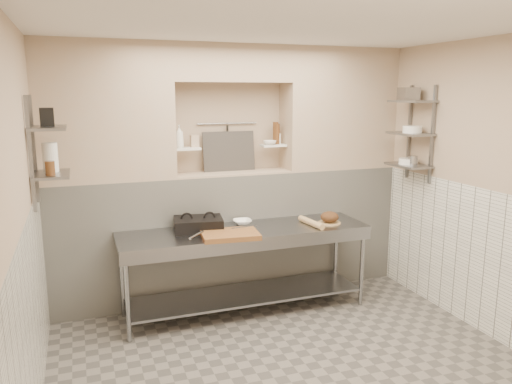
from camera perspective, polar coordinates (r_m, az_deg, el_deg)
name	(u,v)px	position (r m, az deg, el deg)	size (l,w,h in m)	color
floor	(293,371)	(4.54, 4.27, -19.78)	(4.00, 3.90, 0.10)	#69635D
ceiling	(299,16)	(3.93, 4.92, 19.39)	(4.00, 3.90, 0.10)	silver
wall_left	(13,230)	(3.68, -26.01, -3.92)	(0.10, 3.90, 2.80)	tan
wall_right	(496,190)	(5.17, 25.75, 0.22)	(0.10, 3.90, 2.80)	tan
wall_back	(225,170)	(5.84, -3.51, 2.48)	(4.00, 0.10, 2.80)	tan
wall_front	(488,305)	(2.40, 24.98, -11.64)	(4.00, 0.10, 2.80)	tan
backwall_lower	(232,234)	(5.76, -2.73, -4.78)	(4.00, 0.40, 1.40)	silver
alcove_sill	(232,173)	(5.60, -2.80, 2.22)	(1.30, 0.40, 0.02)	tan
backwall_pillar_left	(105,112)	(5.31, -16.85, 8.73)	(1.35, 0.40, 1.40)	tan
backwall_pillar_right	(338,109)	(6.06, 9.38, 9.32)	(1.35, 0.40, 1.40)	tan
backwall_header	(231,64)	(5.54, -2.92, 14.45)	(1.30, 0.40, 0.40)	tan
wainscot_left	(32,326)	(3.90, -24.20, -13.84)	(0.02, 3.90, 1.40)	silver
wainscot_right	(484,262)	(5.30, 24.64, -7.27)	(0.02, 3.90, 1.40)	silver
alcove_shelf_left	(187,149)	(5.44, -7.88, 4.93)	(0.28, 0.16, 0.03)	white
alcove_shelf_right	(273,145)	(5.73, 1.98, 5.35)	(0.28, 0.16, 0.03)	white
utensil_rail	(227,123)	(5.71, -3.35, 7.83)	(0.02, 0.02, 0.70)	gray
hanging_steel	(228,139)	(5.70, -3.27, 6.11)	(0.02, 0.02, 0.30)	black
splash_panel	(229,151)	(5.67, -3.11, 4.66)	(0.60, 0.02, 0.45)	#383330
shelf_rail_left_a	(34,149)	(4.83, -24.04, 4.46)	(0.03, 0.03, 0.95)	slate
shelf_rail_left_b	(30,155)	(4.44, -24.38, 3.90)	(0.03, 0.03, 0.95)	slate
wall_shelf_left_lower	(51,174)	(4.65, -22.35, 1.87)	(0.30, 0.50, 0.03)	slate
wall_shelf_left_upper	(48,128)	(4.61, -22.72, 6.78)	(0.30, 0.50, 0.03)	slate
shelf_rail_right_a	(409,132)	(6.00, 17.11, 6.57)	(0.03, 0.03, 1.05)	slate
shelf_rail_right_b	(432,135)	(5.69, 19.52, 6.18)	(0.03, 0.03, 1.05)	slate
wall_shelf_right_lower	(408,165)	(5.80, 17.01, 2.94)	(0.30, 0.50, 0.03)	slate
wall_shelf_right_mid	(410,134)	(5.76, 17.21, 6.38)	(0.30, 0.50, 0.03)	slate
wall_shelf_right_upper	(412,101)	(5.75, 17.42, 9.86)	(0.30, 0.50, 0.03)	slate
prep_table	(245,253)	(5.25, -1.21, -7.03)	(2.60, 0.70, 0.90)	gray
panini_press	(198,224)	(5.15, -6.61, -3.70)	(0.54, 0.43, 0.13)	black
cutting_board	(230,235)	(4.91, -2.99, -4.89)	(0.55, 0.39, 0.05)	brown
knife_blade	(244,227)	(5.09, -1.37, -4.02)	(0.28, 0.03, 0.01)	gray
tongs	(197,235)	(4.82, -6.81, -4.89)	(0.02, 0.02, 0.26)	gray
mixing_bowl	(242,222)	(5.39, -1.57, -3.43)	(0.20, 0.20, 0.05)	white
rolling_pin	(311,222)	(5.36, 6.32, -3.48)	(0.07, 0.07, 0.43)	tan
bread_board	(329,223)	(5.47, 8.39, -3.51)	(0.24, 0.24, 0.01)	tan
bread_loaf	(330,217)	(5.45, 8.41, -2.84)	(0.20, 0.20, 0.12)	#4C2D19
bottle_soap	(179,137)	(5.39, -8.78, 6.28)	(0.09, 0.09, 0.24)	white
jar_alcove	(194,141)	(5.49, -7.05, 5.81)	(0.09, 0.09, 0.13)	tan
bowl_alcove	(270,143)	(5.68, 1.58, 5.66)	(0.15, 0.15, 0.05)	white
condiment_a	(277,134)	(5.76, 2.42, 6.66)	(0.06, 0.06, 0.23)	#502E15
condiment_b	(276,133)	(5.77, 2.25, 6.76)	(0.06, 0.06, 0.25)	#502E15
condiment_c	(278,139)	(5.78, 2.51, 6.11)	(0.07, 0.07, 0.12)	white
jug_left	(50,157)	(4.69, -22.45, 3.67)	(0.13, 0.13, 0.26)	white
jar_left	(50,168)	(4.52, -22.48, 2.53)	(0.08, 0.08, 0.12)	#502E15
box_left_upper	(47,117)	(4.61, -22.80, 7.90)	(0.11, 0.11, 0.16)	black
bowl_right	(408,161)	(5.80, 17.02, 3.38)	(0.21, 0.21, 0.06)	white
canister_right	(413,160)	(5.73, 17.49, 3.46)	(0.10, 0.10, 0.10)	gray
bowl_right_mid	(412,129)	(5.73, 17.44, 6.86)	(0.21, 0.21, 0.08)	white
basket_right	(408,94)	(5.81, 17.03, 10.69)	(0.17, 0.21, 0.14)	gray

